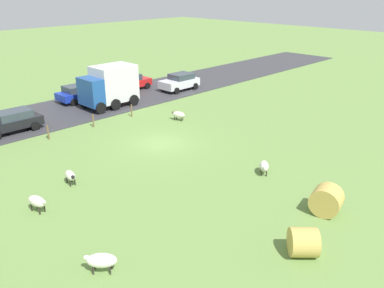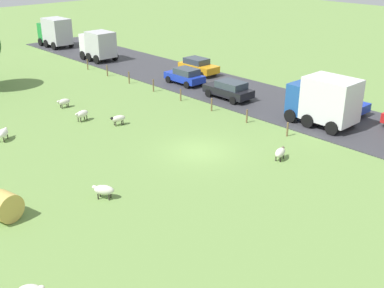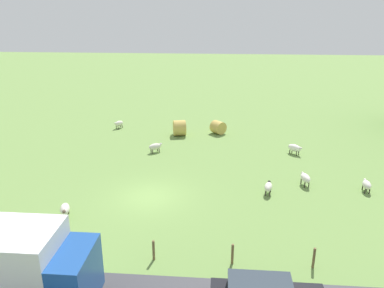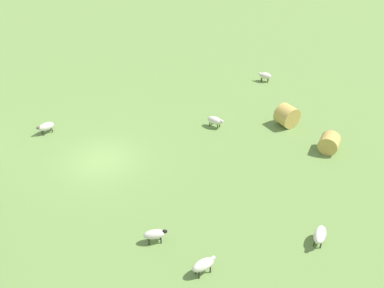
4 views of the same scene
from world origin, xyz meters
name	(u,v)px [view 2 (image 2 of 4)]	position (x,y,z in m)	size (l,w,h in m)	color
ground_plane	(199,151)	(0.00, 0.00, 0.00)	(160.00, 160.00, 0.00)	#6B8E47
road_strip	(303,111)	(11.35, 0.00, 0.03)	(8.00, 80.00, 0.06)	#38383D
sheep_0	(280,153)	(2.73, -4.31, 0.48)	(1.22, 0.82, 0.73)	silver
sheep_1	(104,190)	(-7.76, -1.03, 0.49)	(1.05, 1.16, 0.75)	silver
sheep_2	(118,119)	(-1.01, 7.34, 0.50)	(1.19, 0.66, 0.74)	silver
sheep_4	(82,114)	(-2.45, 9.90, 0.54)	(1.24, 0.72, 0.80)	silver
sheep_5	(64,102)	(-1.87, 13.62, 0.48)	(1.12, 0.54, 0.72)	silver
sheep_6	(3,133)	(-8.29, 10.20, 0.51)	(1.21, 1.21, 0.79)	white
hay_bale_0	(5,206)	(-12.30, 0.45, 0.71)	(1.42, 1.42, 1.10)	tan
fence_post_0	(287,129)	(6.17, -2.30, 0.50)	(0.12, 0.12, 1.01)	brown
fence_post_1	(247,116)	(6.17, 1.33, 0.51)	(0.12, 0.12, 1.02)	brown
fence_post_2	(212,105)	(6.17, 4.96, 0.51)	(0.12, 0.12, 1.02)	brown
fence_post_3	(181,95)	(6.17, 8.59, 0.51)	(0.12, 0.12, 1.03)	brown
fence_post_4	(153,85)	(6.17, 12.22, 0.56)	(0.12, 0.12, 1.12)	brown
fence_post_5	(129,78)	(6.17, 15.85, 0.56)	(0.12, 0.12, 1.12)	brown
fence_post_6	(107,71)	(6.17, 19.49, 0.55)	(0.12, 0.12, 1.10)	brown
fence_post_7	(87,64)	(6.17, 23.12, 0.54)	(0.12, 0.12, 1.07)	brown
truck_0	(324,100)	(9.74, -2.74, 1.92)	(2.81, 4.74, 3.53)	#1E4C99
truck_1	(98,45)	(9.29, 25.76, 1.76)	(2.64, 4.01, 3.20)	white
truck_2	(55,32)	(9.47, 35.80, 1.93)	(2.62, 4.75, 3.55)	#197F33
car_0	(185,76)	(9.75, 11.97, 0.84)	(1.98, 3.91, 1.50)	#1933B2
car_1	(337,101)	(13.17, -1.85, 0.85)	(2.19, 4.43, 1.51)	#1933B2
car_2	(229,89)	(9.41, 6.12, 0.86)	(2.07, 4.32, 1.52)	black
car_6	(198,66)	(13.18, 13.81, 0.87)	(2.06, 4.18, 1.56)	orange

